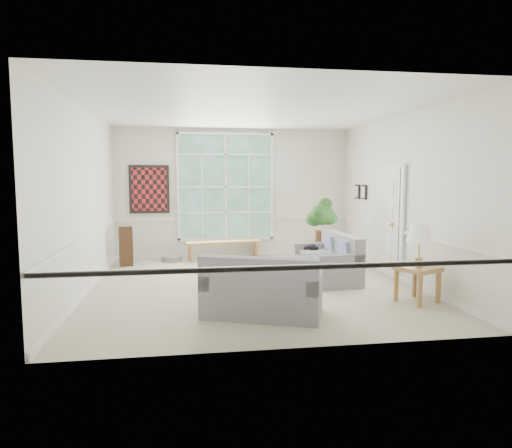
{
  "coord_description": "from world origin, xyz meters",
  "views": [
    {
      "loc": [
        -1.11,
        -7.74,
        1.88
      ],
      "look_at": [
        0.1,
        0.2,
        1.05
      ],
      "focal_mm": 32.0,
      "sensor_mm": 36.0,
      "label": 1
    }
  ],
  "objects_px": {
    "loveseat_right": "(326,257)",
    "loveseat_front": "(263,285)",
    "coffee_table": "(233,272)",
    "side_table": "(417,284)",
    "end_table": "(325,254)"
  },
  "relations": [
    {
      "from": "loveseat_right",
      "to": "loveseat_front",
      "type": "height_order",
      "value": "loveseat_front"
    },
    {
      "from": "loveseat_front",
      "to": "coffee_table",
      "type": "relative_size",
      "value": 1.64
    },
    {
      "from": "loveseat_right",
      "to": "loveseat_front",
      "type": "bearing_deg",
      "value": -131.53
    },
    {
      "from": "loveseat_right",
      "to": "side_table",
      "type": "bearing_deg",
      "value": -64.6
    },
    {
      "from": "loveseat_right",
      "to": "side_table",
      "type": "height_order",
      "value": "loveseat_right"
    },
    {
      "from": "loveseat_right",
      "to": "coffee_table",
      "type": "distance_m",
      "value": 1.71
    },
    {
      "from": "side_table",
      "to": "coffee_table",
      "type": "bearing_deg",
      "value": 146.86
    },
    {
      "from": "side_table",
      "to": "end_table",
      "type": "bearing_deg",
      "value": 100.01
    },
    {
      "from": "coffee_table",
      "to": "end_table",
      "type": "height_order",
      "value": "end_table"
    },
    {
      "from": "loveseat_front",
      "to": "coffee_table",
      "type": "xyz_separation_m",
      "value": [
        -0.2,
        2.0,
        -0.25
      ]
    },
    {
      "from": "loveseat_right",
      "to": "loveseat_front",
      "type": "distance_m",
      "value": 2.44
    },
    {
      "from": "loveseat_right",
      "to": "side_table",
      "type": "distance_m",
      "value": 1.88
    },
    {
      "from": "end_table",
      "to": "loveseat_front",
      "type": "bearing_deg",
      "value": -120.29
    },
    {
      "from": "end_table",
      "to": "side_table",
      "type": "xyz_separation_m",
      "value": [
        0.52,
        -2.94,
        0.02
      ]
    },
    {
      "from": "coffee_table",
      "to": "end_table",
      "type": "bearing_deg",
      "value": 12.43
    }
  ]
}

